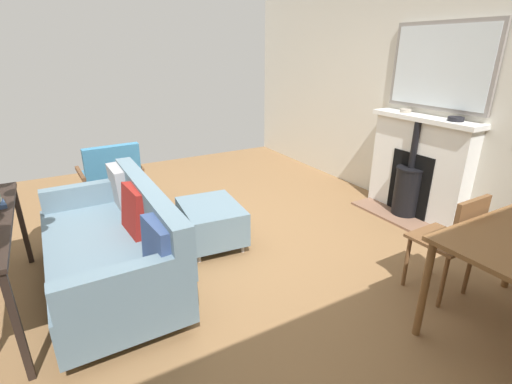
{
  "coord_description": "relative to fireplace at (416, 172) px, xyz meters",
  "views": [
    {
      "loc": [
        1.2,
        2.93,
        1.82
      ],
      "look_at": [
        -0.36,
        0.19,
        0.59
      ],
      "focal_mm": 25.94,
      "sensor_mm": 36.0,
      "label": 1
    }
  ],
  "objects": [
    {
      "name": "mantel_bowl_far",
      "position": [
        -0.02,
        0.33,
        0.65
      ],
      "size": [
        0.15,
        0.15,
        0.04
      ],
      "color": "black",
      "rests_on": "fireplace"
    },
    {
      "name": "sofa",
      "position": [
        3.22,
        -0.26,
        -0.17
      ],
      "size": [
        0.87,
        1.77,
        0.82
      ],
      "color": "#B2B2B7",
      "rests_on": "ground"
    },
    {
      "name": "dining_chair_near_fireplace",
      "position": [
        1.05,
        1.16,
        -0.01
      ],
      "size": [
        0.41,
        0.41,
        0.85
      ],
      "color": "brown",
      "rests_on": "ground"
    },
    {
      "name": "mirror_over_mantel",
      "position": [
        -0.11,
        -0.0,
        1.12
      ],
      "size": [
        0.04,
        1.18,
        0.88
      ],
      "color": "gray"
    },
    {
      "name": "ground_plane",
      "position": [
        2.32,
        -0.39,
        -0.52
      ],
      "size": [
        5.05,
        6.37,
        0.01
      ],
      "primitive_type": "cube",
      "color": "olive"
    },
    {
      "name": "ottoman",
      "position": [
        2.3,
        -0.49,
        -0.27
      ],
      "size": [
        0.6,
        0.74,
        0.42
      ],
      "color": "#B2B2B7",
      "rests_on": "ground"
    },
    {
      "name": "mantel_bowl_near",
      "position": [
        -0.02,
        -0.27,
        0.65
      ],
      "size": [
        0.13,
        0.13,
        0.04
      ],
      "color": "#9E9384",
      "rests_on": "fireplace"
    },
    {
      "name": "armchair_accent",
      "position": [
        2.97,
        -1.86,
        -0.05
      ],
      "size": [
        0.71,
        0.62,
        0.82
      ],
      "color": "brown",
      "rests_on": "ground"
    },
    {
      "name": "wall_left",
      "position": [
        -0.2,
        -0.39,
        0.88
      ],
      "size": [
        0.12,
        6.37,
        2.81
      ],
      "primitive_type": "cube",
      "color": "beige",
      "rests_on": "ground"
    },
    {
      "name": "fireplace",
      "position": [
        0.0,
        0.0,
        0.0
      ],
      "size": [
        0.54,
        1.24,
        1.14
      ],
      "color": "brown",
      "rests_on": "ground"
    }
  ]
}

